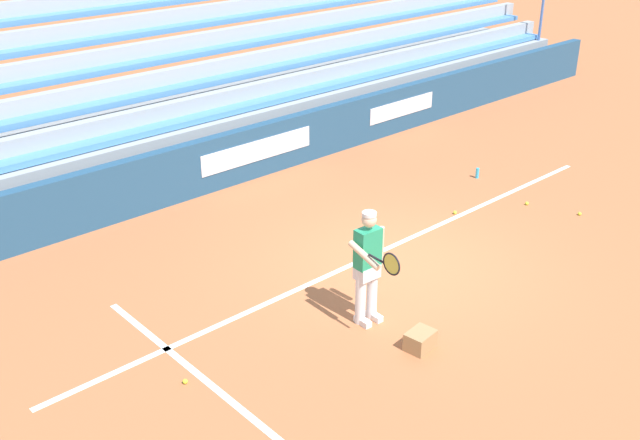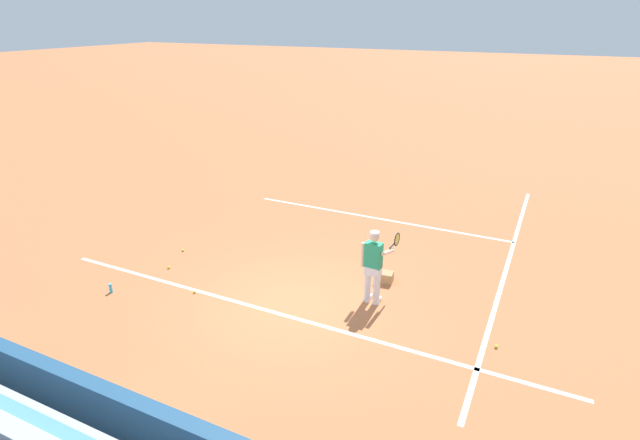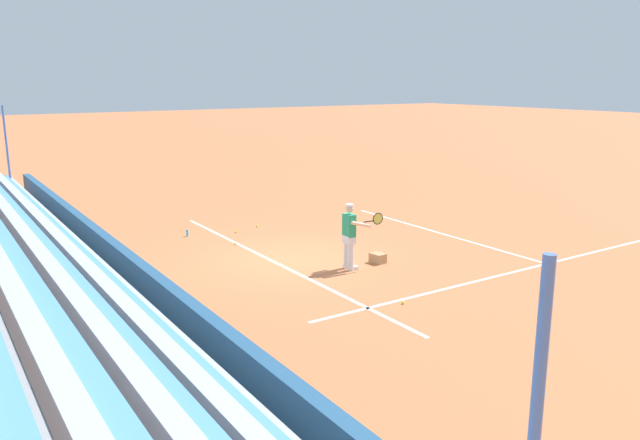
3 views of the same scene
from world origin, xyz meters
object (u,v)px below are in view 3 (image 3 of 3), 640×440
Objects in this scene: tennis_player at (350,236)px; tennis_ball_stray_back at (403,303)px; tennis_ball_on_baseline at (236,232)px; water_bottle at (187,233)px; tennis_ball_far_right at (235,244)px; tennis_ball_by_box at (257,226)px; ball_box_cardboard at (378,258)px.

tennis_player is 2.91m from tennis_ball_stray_back.
tennis_ball_on_baseline is 1.00× the size of tennis_ball_stray_back.
tennis_ball_stray_back is 8.47m from water_bottle.
tennis_ball_on_baseline is at bearing 75.04° from water_bottle.
tennis_ball_far_right is 1.00× the size of tennis_ball_stray_back.
tennis_ball_on_baseline is 1.54m from water_bottle.
water_bottle reaches higher than tennis_ball_by_box.
tennis_ball_far_right is at bearing -43.51° from tennis_ball_by_box.
water_bottle reaches higher than tennis_ball_far_right.
tennis_ball_by_box is 2.42m from water_bottle.
tennis_ball_far_right is at bearing -147.49° from ball_box_cardboard.
tennis_ball_on_baseline is at bearing -70.40° from tennis_ball_by_box.
tennis_ball_on_baseline and tennis_ball_far_right have the same top height.
tennis_player is 25.98× the size of tennis_ball_by_box.
tennis_player is at bearing 21.99° from water_bottle.
tennis_player reaches higher than water_bottle.
tennis_ball_by_box and tennis_ball_on_baseline have the same top height.
tennis_ball_on_baseline and tennis_ball_stray_back have the same top height.
ball_box_cardboard is at bearing 30.22° from water_bottle.
water_bottle is (-0.06, -2.41, 0.08)m from tennis_ball_by_box.
ball_box_cardboard reaches higher than tennis_ball_on_baseline.
water_bottle is at bearing -168.28° from tennis_ball_stray_back.
ball_box_cardboard is (-0.05, 0.96, -0.76)m from tennis_player.
tennis_ball_far_right is (1.36, -0.67, 0.00)m from tennis_ball_on_baseline.
ball_box_cardboard is 5.51m from tennis_ball_by_box.
tennis_player reaches higher than tennis_ball_far_right.
tennis_ball_by_box is at bearing -171.69° from ball_box_cardboard.
tennis_player is 5.57m from tennis_ball_by_box.
ball_box_cardboard is at bearing 8.31° from tennis_ball_by_box.
tennis_player reaches higher than tennis_ball_on_baseline.
tennis_ball_by_box and tennis_ball_far_right have the same top height.
water_bottle is at bearing -104.96° from tennis_ball_on_baseline.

